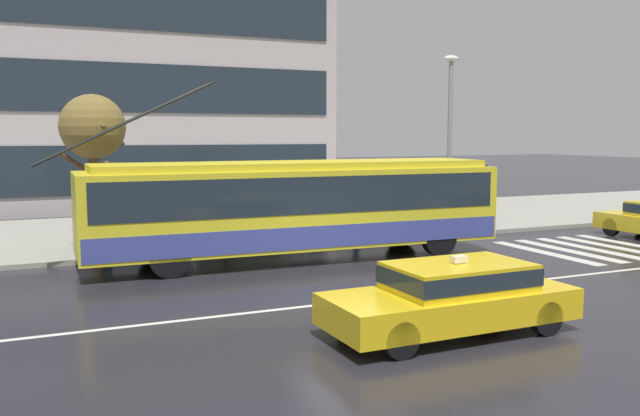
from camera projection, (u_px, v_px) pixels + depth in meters
The scene contains 17 objects.
ground_plane at pixel (350, 287), 15.49m from camera, with size 160.00×160.00×0.00m, color #242229.
sidewalk_slab at pixel (226, 228), 24.89m from camera, with size 80.00×10.00×0.14m, color gray.
crosswalk_stripe_edge_near at pixel (545, 253), 20.01m from camera, with size 0.44×4.40×0.01m, color beige.
crosswalk_stripe_inner_a at pixel (567, 250), 20.37m from camera, with size 0.44×4.40×0.01m, color beige.
crosswalk_stripe_center at pixel (589, 248), 20.74m from camera, with size 0.44×4.40×0.01m, color beige.
crosswalk_stripe_inner_b at pixel (611, 246), 21.10m from camera, with size 0.44×4.40×0.01m, color beige.
crosswalk_stripe_edge_far at pixel (631, 245), 21.46m from camera, with size 0.44×4.40×0.01m, color beige.
lane_centre_line at pixel (375, 299), 14.40m from camera, with size 72.00×0.14×0.01m, color silver.
trolleybus at pixel (297, 205), 18.82m from camera, with size 12.81×2.83×4.92m.
taxi_oncoming_near at pixel (453, 295), 11.84m from camera, with size 4.58×1.84×1.39m.
bus_shelter at pixel (243, 182), 22.07m from camera, with size 4.08×1.60×2.47m.
pedestrian_at_shelter at pixel (178, 193), 20.32m from camera, with size 1.05×1.05×2.05m.
pedestrian_approaching_curb at pixel (358, 184), 23.74m from camera, with size 1.35×1.35×1.98m.
pedestrian_walking_past at pixel (107, 199), 18.94m from camera, with size 1.14×1.14×1.99m.
pedestrian_waiting_by_pole at pixel (226, 208), 22.30m from camera, with size 0.50×0.50×1.61m.
street_lamp at pixel (450, 126), 23.77m from camera, with size 0.60×0.32×6.18m.
street_tree_bare at pixel (93, 130), 19.75m from camera, with size 1.96×1.97×4.59m.
Camera 1 is at (-6.82, -13.60, 3.54)m, focal length 37.39 mm.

